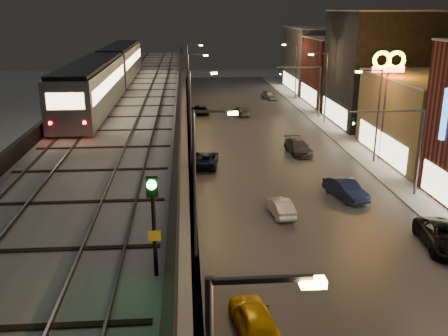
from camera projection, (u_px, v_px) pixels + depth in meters
name	position (u px, v px, depth m)	size (l,w,h in m)	color
road_surface	(270.00, 153.00, 51.63)	(17.00, 120.00, 0.06)	#46474D
sidewalk_right	(364.00, 151.00, 52.35)	(4.00, 120.00, 0.14)	#9FA1A8
under_viaduct_pavement	(139.00, 156.00, 50.64)	(11.00, 120.00, 0.06)	#9FA1A8
elevated_viaduct	(133.00, 108.00, 45.94)	(9.00, 100.00, 6.30)	black
viaduct_trackbed	(132.00, 99.00, 45.82)	(8.40, 100.00, 0.32)	#B2B7C1
viaduct_parapet_streetside	(180.00, 93.00, 46.03)	(0.30, 100.00, 1.10)	black
viaduct_parapet_far	(84.00, 95.00, 45.39)	(0.30, 100.00, 1.10)	black
building_c	(443.00, 118.00, 48.75)	(12.20, 15.20, 8.16)	brown
building_d	(384.00, 69.00, 63.03)	(12.20, 13.20, 14.16)	black
building_e	(348.00, 71.00, 76.94)	(12.20, 12.20, 10.16)	maroon
building_f	(324.00, 59.00, 90.08)	(12.20, 16.20, 11.16)	#464648
streetlight_left_1	(199.00, 175.00, 28.57)	(2.57, 0.28, 9.00)	#38383A
streetlight_left_2	(193.00, 112.00, 45.66)	(2.57, 0.28, 9.00)	#38383A
streetlight_right_2	(376.00, 110.00, 46.92)	(2.56, 0.28, 9.00)	#38383A
streetlight_left_3	(191.00, 84.00, 62.75)	(2.57, 0.28, 9.00)	#38383A
streetlight_right_3	(324.00, 83.00, 64.01)	(2.56, 0.28, 9.00)	#38383A
streetlight_left_4	(189.00, 68.00, 79.85)	(2.57, 0.28, 9.00)	#38383A
streetlight_right_4	(295.00, 67.00, 81.10)	(2.56, 0.28, 9.00)	#38383A
traffic_light_rig_a	(406.00, 142.00, 38.53)	(6.10, 0.34, 7.00)	#38383A
traffic_light_rig_b	(312.00, 85.00, 67.02)	(6.10, 0.34, 7.00)	#38383A
subway_train	(109.00, 71.00, 48.68)	(3.11, 37.81, 3.72)	gray
rail_signal	(153.00, 207.00, 14.28)	(0.37, 0.44, 3.18)	black
car_taxi	(254.00, 320.00, 22.81)	(1.73, 4.31, 1.47)	#E0A707
car_near_white	(280.00, 207.00, 35.98)	(1.31, 3.76, 1.24)	silver
car_mid_silver	(206.00, 160.00, 47.19)	(2.27, 4.92, 1.37)	black
car_mid_dark	(241.00, 111.00, 69.70)	(1.71, 4.20, 1.22)	slate
car_far_white	(200.00, 110.00, 70.53)	(1.60, 3.98, 1.36)	black
car_onc_silver	(346.00, 190.00, 39.09)	(1.59, 4.57, 1.51)	#19244A
car_onc_dark	(444.00, 238.00, 30.92)	(2.46, 5.34, 1.48)	black
car_onc_white	(298.00, 147.00, 51.25)	(2.01, 4.95, 1.44)	#44464A
car_onc_red	(269.00, 95.00, 82.23)	(1.65, 4.09, 1.39)	gray
sign_mcdonalds	(388.00, 71.00, 46.96)	(3.14, 0.47, 10.58)	#38383A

